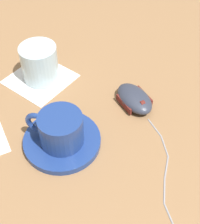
{
  "coord_description": "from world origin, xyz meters",
  "views": [
    {
      "loc": [
        -0.37,
        -0.3,
        0.51
      ],
      "look_at": [
        0.01,
        -0.06,
        0.03
      ],
      "focal_mm": 55.0,
      "sensor_mm": 36.0,
      "label": 1
    }
  ],
  "objects": [
    {
      "name": "mouse_cable",
      "position": [
        -0.04,
        -0.23,
        0.0
      ],
      "size": [
        0.22,
        0.17,
        0.0
      ],
      "color": "gray",
      "rests_on": "ground"
    },
    {
      "name": "ground_plane",
      "position": [
        0.0,
        0.0,
        0.0
      ],
      "size": [
        3.0,
        3.0,
        0.0
      ],
      "primitive_type": "plane",
      "color": "olive"
    },
    {
      "name": "computer_mouse",
      "position": [
        0.09,
        -0.1,
        0.02
      ],
      "size": [
        0.09,
        0.11,
        0.03
      ],
      "color": "#2D3342",
      "rests_on": "ground"
    },
    {
      "name": "saucer",
      "position": [
        -0.07,
        -0.03,
        0.01
      ],
      "size": [
        0.14,
        0.14,
        0.01
      ],
      "primitive_type": "cylinder",
      "color": "navy",
      "rests_on": "ground"
    },
    {
      "name": "napkin_under_glass",
      "position": [
        0.05,
        0.12,
        0.0
      ],
      "size": [
        0.14,
        0.14,
        0.0
      ],
      "primitive_type": "cube",
      "rotation": [
        0.0,
        0.0,
        -0.1
      ],
      "color": "white",
      "rests_on": "ground"
    },
    {
      "name": "drinking_glass",
      "position": [
        0.05,
        0.12,
        0.04
      ],
      "size": [
        0.08,
        0.08,
        0.08
      ],
      "primitive_type": "cylinder",
      "color": "silver",
      "rests_on": "napkin_under_glass"
    },
    {
      "name": "coffee_cup",
      "position": [
        -0.08,
        -0.03,
        0.04
      ],
      "size": [
        0.08,
        0.11,
        0.06
      ],
      "color": "navy",
      "rests_on": "saucer"
    }
  ]
}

